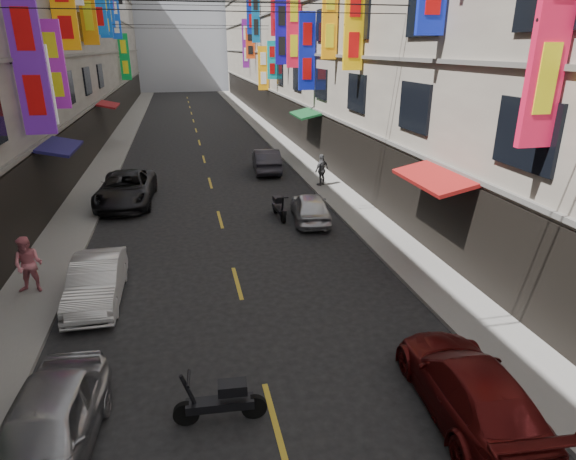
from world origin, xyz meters
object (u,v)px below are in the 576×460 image
scooter_crossing (222,402)px  car_right_near (469,388)px  scooter_far_right (279,208)px  car_right_far (266,160)px  car_right_mid (310,207)px  pedestrian_lfar (29,265)px  car_left_near (46,432)px  pedestrian_rfar (322,170)px  car_left_mid (97,281)px  car_left_far (126,189)px

scooter_crossing → car_right_near: bearing=-96.1°
scooter_far_right → car_right_far: car_right_far is taller
car_right_near → car_right_mid: 11.66m
pedestrian_lfar → car_left_near: bearing=-64.5°
car_left_near → pedestrian_rfar: 18.67m
car_right_far → pedestrian_lfar: bearing=60.0°
car_left_mid → pedestrian_rfar: 13.96m
pedestrian_rfar → scooter_far_right: bearing=19.5°
scooter_crossing → car_left_mid: 6.30m
scooter_far_right → car_right_near: (1.26, -12.34, 0.18)m
car_right_near → car_right_far: bearing=-84.2°
car_right_far → car_left_far: bearing=37.2°
scooter_crossing → car_left_near: bearing=100.9°
car_right_mid → car_right_far: car_right_far is taller
car_left_far → pedestrian_lfar: (-1.91, -8.62, 0.25)m
car_right_far → pedestrian_lfar: 16.23m
car_left_near → car_left_mid: (0.00, 5.88, -0.05)m
car_left_mid → pedestrian_rfar: (9.59, 10.14, 0.31)m
scooter_crossing → car_left_near: 3.05m
car_right_far → pedestrian_rfar: pedestrian_rfar is taller
car_left_near → car_right_far: bearing=74.4°
car_left_near → car_right_mid: (7.68, 11.16, -0.06)m
car_left_near → car_right_far: size_ratio=0.96×
scooter_crossing → car_right_near: car_right_near is taller
car_left_near → car_right_near: car_left_near is taller
car_right_far → car_right_near: bearing=95.9°
car_left_mid → scooter_crossing: bearing=-61.0°
car_right_near → pedestrian_rfar: size_ratio=2.64×
car_right_near → pedestrian_rfar: 16.63m
car_left_near → car_right_mid: size_ratio=1.10×
car_right_mid → car_right_far: bearing=-80.6°
scooter_far_right → car_right_far: bearing=-99.8°
scooter_crossing → pedestrian_lfar: size_ratio=1.06×
scooter_far_right → car_left_mid: size_ratio=0.48×
scooter_far_right → scooter_crossing: bearing=69.9°
car_left_near → car_right_mid: 13.54m
car_right_mid → pedestrian_rfar: size_ratio=2.20×
scooter_crossing → car_right_mid: car_right_mid is taller
car_left_near → car_left_far: bearing=94.7°
car_left_near → car_left_mid: size_ratio=1.05×
car_left_mid → pedestrian_lfar: pedestrian_lfar is taller
scooter_crossing → pedestrian_lfar: 8.02m
scooter_crossing → car_left_far: bearing=15.6°
car_left_mid → car_left_far: size_ratio=0.73×
car_right_mid → car_left_far: bearing=-20.6°
scooter_far_right → car_left_mid: (-6.48, -5.96, 0.18)m
scooter_far_right → pedestrian_rfar: bearing=-129.9°
scooter_crossing → pedestrian_rfar: 16.99m
pedestrian_lfar → pedestrian_rfar: 14.82m
car_left_mid → pedestrian_lfar: 2.09m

